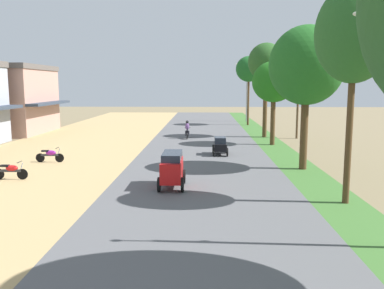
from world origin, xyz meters
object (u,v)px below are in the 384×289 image
at_px(median_tree_fifth, 266,63).
at_px(car_van_red, 172,168).
at_px(car_hatchback_black, 220,145).
at_px(motorbike_ahead_second, 187,130).
at_px(median_tree_third, 307,66).
at_px(utility_pole_near, 298,92).
at_px(parked_motorbike_third, 50,154).
at_px(median_tree_second, 355,34).
at_px(median_tree_fourth, 274,82).
at_px(streetlamp_mid, 247,88).
at_px(median_tree_sixth, 249,69).
at_px(parked_motorbike_second, 11,170).

distance_m(median_tree_fifth, car_van_red, 21.66).
distance_m(car_hatchback_black, motorbike_ahead_second, 9.04).
distance_m(median_tree_third, car_van_red, 9.95).
relative_size(median_tree_fifth, utility_pole_near, 1.07).
height_order(parked_motorbike_third, median_tree_fifth, median_tree_fifth).
height_order(median_tree_third, motorbike_ahead_second, median_tree_third).
relative_size(parked_motorbike_third, median_tree_second, 0.20).
relative_size(parked_motorbike_third, median_tree_fourth, 0.27).
xyz_separation_m(median_tree_third, utility_pole_near, (2.82, 14.30, -1.72)).
bearing_deg(streetlamp_mid, motorbike_ahead_second, -111.66).
relative_size(median_tree_third, streetlamp_mid, 1.05).
height_order(car_van_red, car_hatchback_black, car_van_red).
height_order(median_tree_second, median_tree_sixth, median_tree_second).
distance_m(parked_motorbike_third, median_tree_second, 18.97).
bearing_deg(car_hatchback_black, streetlamp_mid, 80.31).
height_order(median_tree_second, median_tree_fifth, median_tree_second).
relative_size(median_tree_third, utility_pole_near, 1.01).
relative_size(median_tree_sixth, utility_pole_near, 1.02).
xyz_separation_m(parked_motorbike_third, car_van_red, (8.23, -6.30, 0.47)).
distance_m(median_tree_fourth, median_tree_sixth, 16.79).
xyz_separation_m(parked_motorbike_second, streetlamp_mid, (15.71, 34.68, 4.00)).
xyz_separation_m(median_tree_sixth, car_van_red, (-6.89, -31.12, -5.73)).
bearing_deg(streetlamp_mid, parked_motorbike_third, -117.38).
height_order(median_tree_second, car_van_red, median_tree_second).
relative_size(median_tree_second, median_tree_sixth, 1.07).
bearing_deg(parked_motorbike_second, median_tree_fourth, 39.65).
bearing_deg(median_tree_sixth, streetlamp_mid, 86.19).
bearing_deg(median_tree_fourth, median_tree_fifth, 88.81).
xyz_separation_m(streetlamp_mid, motorbike_ahead_second, (-7.21, -18.15, -3.70)).
bearing_deg(median_tree_fifth, car_hatchback_black, -114.17).
bearing_deg(parked_motorbike_second, median_tree_fifth, 49.00).
bearing_deg(median_tree_sixth, median_tree_fifth, -88.35).
xyz_separation_m(parked_motorbike_third, median_tree_fourth, (15.35, 8.10, 4.58)).
distance_m(median_tree_sixth, car_van_red, 32.38).
bearing_deg(median_tree_fourth, parked_motorbike_second, -140.35).
height_order(utility_pole_near, motorbike_ahead_second, utility_pole_near).
distance_m(parked_motorbike_third, motorbike_ahead_second, 14.31).
height_order(car_van_red, motorbike_ahead_second, car_van_red).
bearing_deg(parked_motorbike_third, median_tree_sixth, 58.64).
bearing_deg(car_hatchback_black, median_tree_third, -45.61).
bearing_deg(median_tree_second, streetlamp_mid, 90.27).
height_order(median_tree_sixth, car_van_red, median_tree_sixth).
bearing_deg(median_tree_sixth, parked_motorbike_third, -121.36).
distance_m(median_tree_second, motorbike_ahead_second, 22.49).
distance_m(median_tree_fourth, motorbike_ahead_second, 9.03).
xyz_separation_m(parked_motorbike_second, car_hatchback_black, (11.13, 7.88, 0.19)).
distance_m(median_tree_third, median_tree_fifth, 14.97).
bearing_deg(motorbike_ahead_second, parked_motorbike_third, -125.20).
bearing_deg(car_hatchback_black, median_tree_fifth, 65.83).
height_order(median_tree_third, median_tree_sixth, median_tree_sixth).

